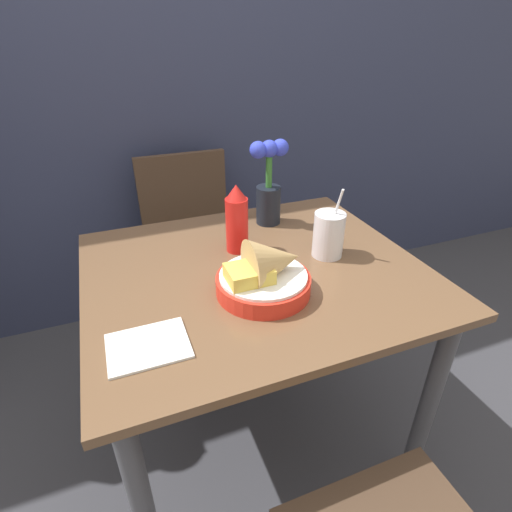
{
  "coord_description": "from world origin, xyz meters",
  "views": [
    {
      "loc": [
        -0.34,
        -0.89,
        1.33
      ],
      "look_at": [
        -0.01,
        -0.03,
        0.81
      ],
      "focal_mm": 28.0,
      "sensor_mm": 36.0,
      "label": 1
    }
  ],
  "objects_px": {
    "food_basket": "(267,274)",
    "ketchup_bottle": "(237,220)",
    "drink_cup": "(328,236)",
    "chair_far_window": "(191,233)",
    "flower_vase": "(269,185)"
  },
  "relations": [
    {
      "from": "chair_far_window",
      "to": "food_basket",
      "type": "height_order",
      "value": "food_basket"
    },
    {
      "from": "food_basket",
      "to": "ketchup_bottle",
      "type": "bearing_deg",
      "value": 89.46
    },
    {
      "from": "chair_far_window",
      "to": "ketchup_bottle",
      "type": "xyz_separation_m",
      "value": [
        0.02,
        -0.63,
        0.34
      ]
    },
    {
      "from": "food_basket",
      "to": "chair_far_window",
      "type": "bearing_deg",
      "value": 91.04
    },
    {
      "from": "drink_cup",
      "to": "chair_far_window",
      "type": "bearing_deg",
      "value": 108.65
    },
    {
      "from": "drink_cup",
      "to": "flower_vase",
      "type": "distance_m",
      "value": 0.29
    },
    {
      "from": "ketchup_bottle",
      "to": "drink_cup",
      "type": "bearing_deg",
      "value": -27.92
    },
    {
      "from": "food_basket",
      "to": "drink_cup",
      "type": "height_order",
      "value": "drink_cup"
    },
    {
      "from": "chair_far_window",
      "to": "ketchup_bottle",
      "type": "height_order",
      "value": "ketchup_bottle"
    },
    {
      "from": "chair_far_window",
      "to": "drink_cup",
      "type": "distance_m",
      "value": 0.85
    },
    {
      "from": "drink_cup",
      "to": "flower_vase",
      "type": "height_order",
      "value": "flower_vase"
    },
    {
      "from": "food_basket",
      "to": "ketchup_bottle",
      "type": "xyz_separation_m",
      "value": [
        0.0,
        0.23,
        0.05
      ]
    },
    {
      "from": "food_basket",
      "to": "drink_cup",
      "type": "bearing_deg",
      "value": 24.51
    },
    {
      "from": "chair_far_window",
      "to": "food_basket",
      "type": "relative_size",
      "value": 3.57
    },
    {
      "from": "chair_far_window",
      "to": "drink_cup",
      "type": "height_order",
      "value": "drink_cup"
    }
  ]
}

